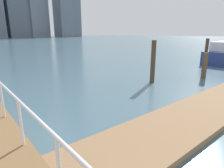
% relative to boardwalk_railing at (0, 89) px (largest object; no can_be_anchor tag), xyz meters
% --- Properties ---
extents(ground_plane, '(300.00, 300.00, 0.00)m').
position_rel_boardwalk_railing_xyz_m(ground_plane, '(3.15, 9.97, -1.26)').
color(ground_plane, '#476675').
extents(boardwalk_railing, '(0.06, 30.49, 1.08)m').
position_rel_boardwalk_railing_xyz_m(boardwalk_railing, '(0.00, 0.00, 0.00)').
color(boardwalk_railing, white).
rests_on(boardwalk_railing, boardwalk).
extents(dock_piling_1, '(0.30, 0.30, 1.59)m').
position_rel_boardwalk_railing_xyz_m(dock_piling_1, '(11.16, -0.60, -0.46)').
color(dock_piling_1, brown).
rests_on(dock_piling_1, ground_plane).
extents(dock_piling_3, '(0.27, 0.27, 2.31)m').
position_rel_boardwalk_railing_xyz_m(dock_piling_3, '(16.23, 1.70, -0.10)').
color(dock_piling_3, '#473826').
rests_on(dock_piling_3, ground_plane).
extents(dock_piling_4, '(0.26, 0.26, 2.39)m').
position_rel_boardwalk_railing_xyz_m(dock_piling_4, '(7.76, 0.77, -0.06)').
color(dock_piling_4, '#473826').
rests_on(dock_piling_4, ground_plane).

